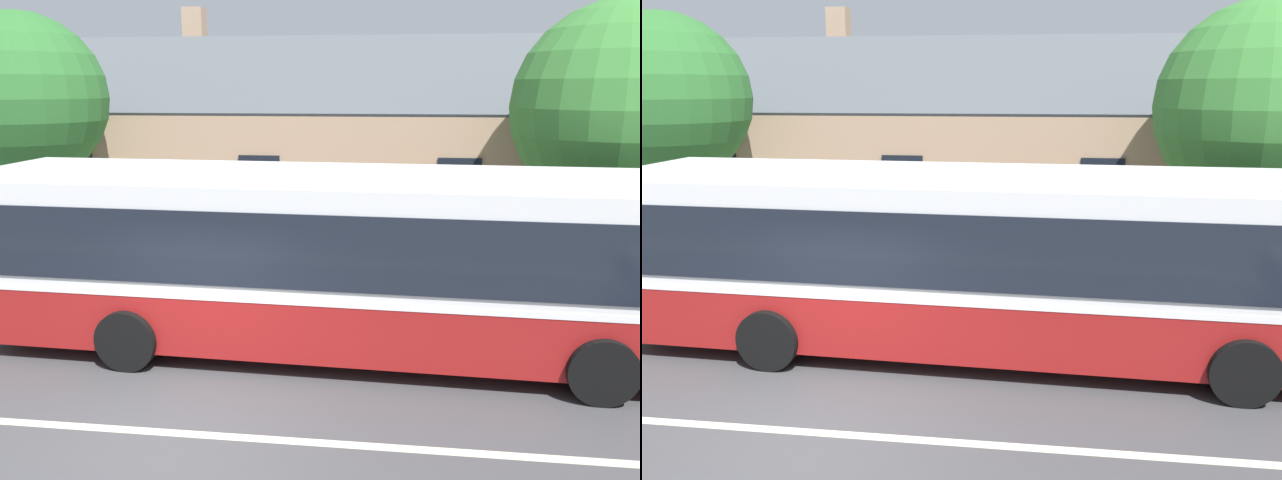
% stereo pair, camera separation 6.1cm
% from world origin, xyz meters
% --- Properties ---
extents(ground_plane, '(300.00, 300.00, 0.00)m').
position_xyz_m(ground_plane, '(0.00, 0.00, 0.00)').
color(ground_plane, '#424244').
extents(sidewalk_far, '(60.00, 3.00, 0.15)m').
position_xyz_m(sidewalk_far, '(0.00, 6.00, 0.07)').
color(sidewalk_far, '#ADAAA3').
rests_on(sidewalk_far, ground).
extents(lane_divider_stripe, '(60.00, 0.16, 0.01)m').
position_xyz_m(lane_divider_stripe, '(0.00, 0.00, 0.00)').
color(lane_divider_stripe, beige).
rests_on(lane_divider_stripe, ground).
extents(community_building, '(22.92, 10.13, 7.11)m').
position_xyz_m(community_building, '(1.89, 14.14, 1.99)').
color(community_building, tan).
rests_on(community_building, ground).
extents(transit_bus, '(12.47, 3.07, 3.11)m').
position_xyz_m(transit_bus, '(2.15, 2.90, 1.68)').
color(transit_bus, maroon).
rests_on(transit_bus, ground).
extents(bench_down_street, '(1.71, 0.51, 0.94)m').
position_xyz_m(bench_down_street, '(-1.97, 5.46, 0.57)').
color(bench_down_street, '#4C4C4C').
rests_on(bench_down_street, sidewalk_far).
extents(street_tree_primary, '(4.49, 4.49, 6.25)m').
position_xyz_m(street_tree_primary, '(7.55, 7.16, 4.00)').
color(street_tree_primary, '#4C3828').
rests_on(street_tree_primary, ground).
extents(street_tree_secondary, '(3.99, 3.99, 6.17)m').
position_xyz_m(street_tree_secondary, '(-5.96, 7.07, 4.16)').
color(street_tree_secondary, '#4C3828').
rests_on(street_tree_secondary, ground).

